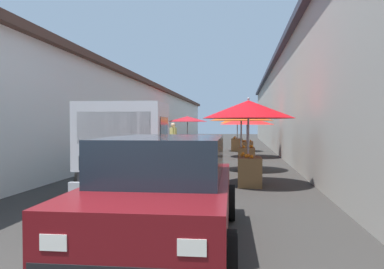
{
  "coord_description": "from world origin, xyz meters",
  "views": [
    {
      "loc": [
        -2.92,
        -1.64,
        1.62
      ],
      "look_at": [
        11.81,
        0.36,
        1.21
      ],
      "focal_mm": 34.15,
      "sensor_mm": 36.0,
      "label": 1
    }
  ],
  "objects_px": {
    "fruit_stall_far_left": "(187,123)",
    "fruit_stall_near_right": "(237,124)",
    "vendor_by_crates": "(173,137)",
    "vendor_in_shade": "(144,144)",
    "hatchback_car": "(165,189)",
    "fruit_stall_far_right": "(247,124)",
    "fruit_stall_mid_lane": "(242,125)",
    "delivery_truck": "(132,149)",
    "parked_scooter": "(161,147)",
    "fruit_stall_near_left": "(249,117)"
  },
  "relations": [
    {
      "from": "hatchback_car",
      "to": "delivery_truck",
      "type": "distance_m",
      "value": 3.77
    },
    {
      "from": "fruit_stall_mid_lane",
      "to": "fruit_stall_near_right",
      "type": "bearing_deg",
      "value": 1.71
    },
    {
      "from": "vendor_by_crates",
      "to": "parked_scooter",
      "type": "relative_size",
      "value": 1.01
    },
    {
      "from": "fruit_stall_mid_lane",
      "to": "parked_scooter",
      "type": "height_order",
      "value": "fruit_stall_mid_lane"
    },
    {
      "from": "delivery_truck",
      "to": "parked_scooter",
      "type": "relative_size",
      "value": 2.97
    },
    {
      "from": "delivery_truck",
      "to": "fruit_stall_mid_lane",
      "type": "bearing_deg",
      "value": -29.74
    },
    {
      "from": "vendor_by_crates",
      "to": "vendor_in_shade",
      "type": "distance_m",
      "value": 5.6
    },
    {
      "from": "fruit_stall_far_right",
      "to": "hatchback_car",
      "type": "bearing_deg",
      "value": 174.41
    },
    {
      "from": "vendor_in_shade",
      "to": "parked_scooter",
      "type": "distance_m",
      "value": 6.26
    },
    {
      "from": "parked_scooter",
      "to": "fruit_stall_far_left",
      "type": "bearing_deg",
      "value": -7.09
    },
    {
      "from": "fruit_stall_far_left",
      "to": "fruit_stall_far_right",
      "type": "height_order",
      "value": "fruit_stall_far_left"
    },
    {
      "from": "fruit_stall_far_right",
      "to": "delivery_truck",
      "type": "xyz_separation_m",
      "value": [
        -9.87,
        2.83,
        -0.58
      ]
    },
    {
      "from": "hatchback_car",
      "to": "vendor_by_crates",
      "type": "height_order",
      "value": "vendor_by_crates"
    },
    {
      "from": "fruit_stall_far_left",
      "to": "parked_scooter",
      "type": "relative_size",
      "value": 1.51
    },
    {
      "from": "vendor_in_shade",
      "to": "vendor_by_crates",
      "type": "bearing_deg",
      "value": 0.65
    },
    {
      "from": "fruit_stall_far_left",
      "to": "parked_scooter",
      "type": "xyz_separation_m",
      "value": [
        -4.74,
        0.59,
        -1.27
      ]
    },
    {
      "from": "fruit_stall_mid_lane",
      "to": "vendor_by_crates",
      "type": "distance_m",
      "value": 5.74
    },
    {
      "from": "fruit_stall_mid_lane",
      "to": "fruit_stall_near_left",
      "type": "height_order",
      "value": "fruit_stall_near_left"
    },
    {
      "from": "hatchback_car",
      "to": "fruit_stall_mid_lane",
      "type": "bearing_deg",
      "value": -7.59
    },
    {
      "from": "fruit_stall_near_right",
      "to": "hatchback_car",
      "type": "distance_m",
      "value": 17.17
    },
    {
      "from": "fruit_stall_far_left",
      "to": "fruit_stall_near_right",
      "type": "relative_size",
      "value": 1.14
    },
    {
      "from": "fruit_stall_near_right",
      "to": "delivery_truck",
      "type": "xyz_separation_m",
      "value": [
        -13.7,
        2.31,
        -0.62
      ]
    },
    {
      "from": "fruit_stall_far_left",
      "to": "fruit_stall_near_right",
      "type": "height_order",
      "value": "fruit_stall_near_right"
    },
    {
      "from": "fruit_stall_mid_lane",
      "to": "parked_scooter",
      "type": "bearing_deg",
      "value": 37.68
    },
    {
      "from": "fruit_stall_near_right",
      "to": "vendor_by_crates",
      "type": "distance_m",
      "value": 5.5
    },
    {
      "from": "fruit_stall_far_left",
      "to": "fruit_stall_mid_lane",
      "type": "relative_size",
      "value": 1.14
    },
    {
      "from": "fruit_stall_near_left",
      "to": "hatchback_car",
      "type": "bearing_deg",
      "value": 166.0
    },
    {
      "from": "fruit_stall_far_left",
      "to": "vendor_by_crates",
      "type": "xyz_separation_m",
      "value": [
        -5.33,
        -0.13,
        -0.72
      ]
    },
    {
      "from": "fruit_stall_near_right",
      "to": "parked_scooter",
      "type": "bearing_deg",
      "value": 136.25
    },
    {
      "from": "hatchback_car",
      "to": "vendor_by_crates",
      "type": "bearing_deg",
      "value": 10.17
    },
    {
      "from": "fruit_stall_near_right",
      "to": "delivery_truck",
      "type": "bearing_deg",
      "value": 170.41
    },
    {
      "from": "fruit_stall_near_left",
      "to": "delivery_truck",
      "type": "bearing_deg",
      "value": 117.74
    },
    {
      "from": "fruit_stall_near_left",
      "to": "hatchback_car",
      "type": "height_order",
      "value": "fruit_stall_near_left"
    },
    {
      "from": "vendor_by_crates",
      "to": "parked_scooter",
      "type": "height_order",
      "value": "vendor_by_crates"
    },
    {
      "from": "vendor_by_crates",
      "to": "fruit_stall_mid_lane",
      "type": "bearing_deg",
      "value": -144.42
    },
    {
      "from": "fruit_stall_far_left",
      "to": "fruit_stall_far_right",
      "type": "bearing_deg",
      "value": -141.45
    },
    {
      "from": "fruit_stall_far_right",
      "to": "vendor_in_shade",
      "type": "height_order",
      "value": "fruit_stall_far_right"
    },
    {
      "from": "fruit_stall_near_left",
      "to": "vendor_in_shade",
      "type": "distance_m",
      "value": 4.12
    },
    {
      "from": "fruit_stall_far_left",
      "to": "fruit_stall_near_right",
      "type": "bearing_deg",
      "value": -104.18
    },
    {
      "from": "vendor_by_crates",
      "to": "vendor_in_shade",
      "type": "bearing_deg",
      "value": -179.35
    },
    {
      "from": "delivery_truck",
      "to": "vendor_in_shade",
      "type": "xyz_separation_m",
      "value": [
        3.58,
        0.67,
        -0.09
      ]
    },
    {
      "from": "fruit_stall_mid_lane",
      "to": "hatchback_car",
      "type": "height_order",
      "value": "fruit_stall_mid_lane"
    },
    {
      "from": "delivery_truck",
      "to": "vendor_by_crates",
      "type": "bearing_deg",
      "value": 4.59
    },
    {
      "from": "hatchback_car",
      "to": "vendor_in_shade",
      "type": "height_order",
      "value": "vendor_in_shade"
    },
    {
      "from": "delivery_truck",
      "to": "vendor_by_crates",
      "type": "xyz_separation_m",
      "value": [
        9.17,
        0.74,
        -0.05
      ]
    },
    {
      "from": "parked_scooter",
      "to": "fruit_stall_far_right",
      "type": "bearing_deg",
      "value": -88.59
    },
    {
      "from": "fruit_stall_near_left",
      "to": "hatchback_car",
      "type": "xyz_separation_m",
      "value": [
        -4.88,
        1.22,
        -1.08
      ]
    },
    {
      "from": "hatchback_car",
      "to": "fruit_stall_near_right",
      "type": "bearing_deg",
      "value": -2.63
    },
    {
      "from": "fruit_stall_far_right",
      "to": "hatchback_car",
      "type": "distance_m",
      "value": 13.39
    },
    {
      "from": "fruit_stall_far_right",
      "to": "fruit_stall_near_left",
      "type": "relative_size",
      "value": 1.09
    }
  ]
}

